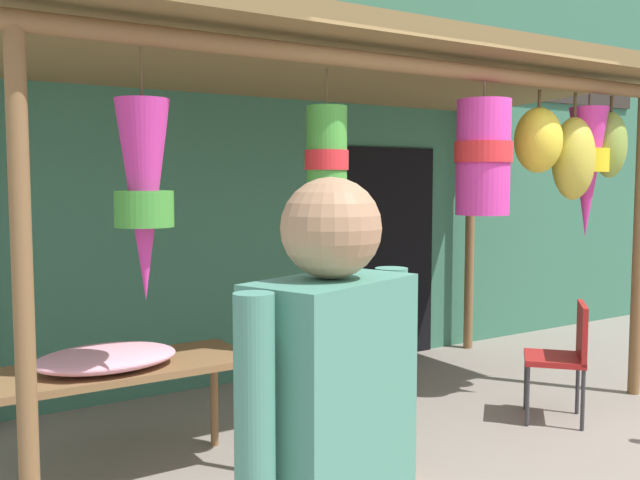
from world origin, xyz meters
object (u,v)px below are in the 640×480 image
at_px(display_table, 119,378).
at_px(flower_heap_on_table, 109,358).
at_px(vendor_in_orange, 331,476).
at_px(folding_chair, 566,351).
at_px(wicker_basket_spare, 363,460).

height_order(display_table, flower_heap_on_table, flower_heap_on_table).
height_order(display_table, vendor_in_orange, vendor_in_orange).
bearing_deg(display_table, folding_chair, -12.66).
bearing_deg(wicker_basket_spare, display_table, 148.22).
height_order(wicker_basket_spare, vendor_in_orange, vendor_in_orange).
relative_size(display_table, wicker_basket_spare, 2.64).
bearing_deg(vendor_in_orange, display_table, 83.86).
distance_m(folding_chair, wicker_basket_spare, 1.84).
relative_size(folding_chair, vendor_in_orange, 0.49).
bearing_deg(flower_heap_on_table, vendor_in_orange, -94.78).
xyz_separation_m(display_table, vendor_in_orange, (-0.27, -2.51, 0.40)).
bearing_deg(flower_heap_on_table, display_table, 39.31).
distance_m(display_table, wicker_basket_spare, 1.44).
distance_m(display_table, flower_heap_on_table, 0.16).
relative_size(display_table, folding_chair, 1.75).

